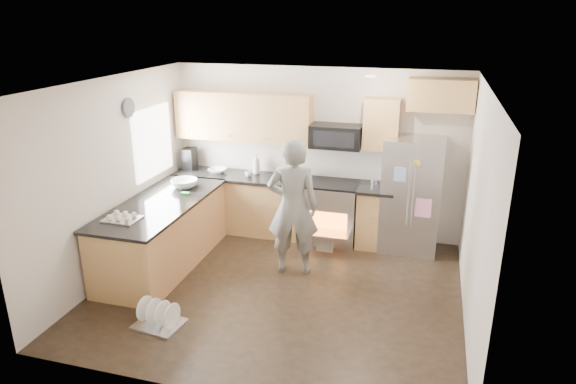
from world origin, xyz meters
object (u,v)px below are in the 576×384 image
(refrigerator, at_px, (411,195))
(dish_rack, at_px, (159,319))
(stove_range, at_px, (333,199))
(person, at_px, (293,207))

(refrigerator, height_order, dish_rack, refrigerator)
(refrigerator, relative_size, dish_rack, 2.96)
(stove_range, height_order, refrigerator, stove_range)
(dish_rack, bearing_deg, person, 56.53)
(stove_range, distance_m, person, 1.22)
(refrigerator, bearing_deg, dish_rack, -130.85)
(stove_range, distance_m, refrigerator, 1.16)
(stove_range, height_order, person, person)
(refrigerator, relative_size, person, 0.91)
(stove_range, xyz_separation_m, refrigerator, (1.15, 0.01, 0.17))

